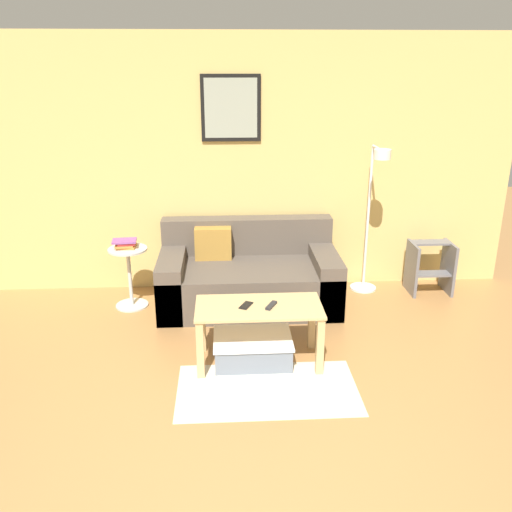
% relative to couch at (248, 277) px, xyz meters
% --- Properties ---
extents(wall_back, '(5.60, 0.09, 2.55)m').
position_rel_couch_xyz_m(wall_back, '(-0.06, 0.49, 1.01)').
color(wall_back, '#D6B76B').
rests_on(wall_back, ground_plane).
extents(area_rug, '(1.32, 0.73, 0.01)m').
position_rel_couch_xyz_m(area_rug, '(0.07, -1.54, -0.27)').
color(area_rug, beige).
rests_on(area_rug, ground_plane).
extents(couch, '(1.72, 0.93, 0.78)m').
position_rel_couch_xyz_m(couch, '(0.00, 0.00, 0.00)').
color(couch, brown).
rests_on(couch, ground_plane).
extents(coffee_table, '(0.98, 0.48, 0.49)m').
position_rel_couch_xyz_m(coffee_table, '(0.03, -1.14, 0.11)').
color(coffee_table, tan).
rests_on(coffee_table, ground_plane).
extents(storage_bin, '(0.62, 0.46, 0.21)m').
position_rel_couch_xyz_m(storage_bin, '(-0.02, -1.12, -0.17)').
color(storage_bin, slate).
rests_on(storage_bin, ground_plane).
extents(floor_lamp, '(0.27, 0.54, 1.52)m').
position_rel_couch_xyz_m(floor_lamp, '(1.23, 0.12, 0.61)').
color(floor_lamp, white).
rests_on(floor_lamp, ground_plane).
extents(side_table, '(0.37, 0.37, 0.60)m').
position_rel_couch_xyz_m(side_table, '(-1.15, -0.02, 0.08)').
color(side_table, silver).
rests_on(side_table, ground_plane).
extents(book_stack, '(0.24, 0.19, 0.08)m').
position_rel_couch_xyz_m(book_stack, '(-1.17, 0.00, 0.37)').
color(book_stack, '#D18438').
rests_on(book_stack, side_table).
extents(remote_control, '(0.10, 0.15, 0.02)m').
position_rel_couch_xyz_m(remote_control, '(0.13, -1.16, 0.22)').
color(remote_control, '#232328').
rests_on(remote_control, coffee_table).
extents(cell_phone, '(0.12, 0.15, 0.01)m').
position_rel_couch_xyz_m(cell_phone, '(-0.07, -1.13, 0.22)').
color(cell_phone, black).
rests_on(cell_phone, coffee_table).
extents(step_stool, '(0.42, 0.35, 0.53)m').
position_rel_couch_xyz_m(step_stool, '(1.89, 0.16, 0.01)').
color(step_stool, slate).
rests_on(step_stool, ground_plane).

